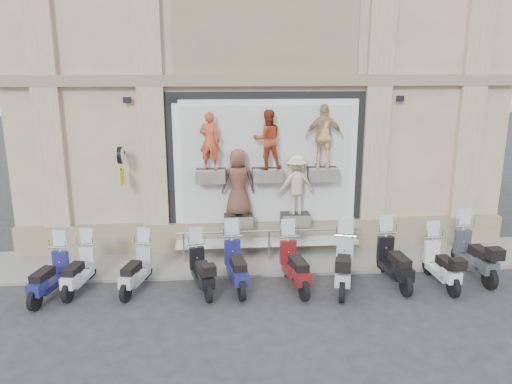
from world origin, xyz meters
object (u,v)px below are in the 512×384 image
Objects in this scene: scooter_c at (136,263)px; scooter_e at (236,257)px; guard_rail at (269,246)px; scooter_g at (344,257)px; scooter_f at (295,258)px; scooter_i at (442,257)px; scooter_h at (395,254)px; clock_sign_bracket at (121,161)px; scooter_a at (48,268)px; scooter_j at (475,247)px; scooter_d at (202,263)px; scooter_b at (78,263)px.

scooter_e is (2.38, -0.05, 0.08)m from scooter_c.
scooter_g is at bearing -48.17° from guard_rail.
scooter_i is at bearing -10.73° from scooter_f.
scooter_e is at bearing 166.20° from scooter_f.
scooter_h is 1.08× the size of scooter_i.
scooter_g reaches higher than scooter_i.
scooter_c is 2.39m from scooter_e.
scooter_g is 1.10× the size of scooter_i.
guard_rail is 2.95× the size of scooter_c.
guard_rail is at bearing -6.84° from clock_sign_bracket.
scooter_g is (2.56, -0.27, 0.03)m from scooter_e.
scooter_j is at bearing 14.66° from scooter_a.
scooter_f reaches higher than scooter_c.
scooter_d is at bearing -166.22° from scooter_g.
scooter_c is at bearing -73.98° from clock_sign_bracket.
scooter_b is 0.89× the size of scooter_f.
scooter_d is (-1.78, -1.64, 0.24)m from guard_rail.
scooter_h is (6.26, -0.14, 0.09)m from scooter_c.
scooter_a reaches higher than scooter_d.
scooter_i is at bearing -24.05° from guard_rail.
scooter_g is (5.50, -2.26, -2.00)m from clock_sign_bracket.
clock_sign_bracket is (-3.90, 0.47, 2.34)m from guard_rail.
scooter_j is at bearing 2.40° from scooter_h.
scooter_f is at bearing -26.05° from clock_sign_bracket.
scooter_e is 0.96× the size of scooter_j.
scooter_g reaches higher than scooter_a.
scooter_c is at bearing 19.66° from scooter_a.
scooter_g is (6.88, -0.09, 0.09)m from scooter_a.
scooter_e reaches higher than scooter_i.
scooter_d is 3.39m from scooter_g.
scooter_d is 6.86m from scooter_j.
guard_rail is 2.98× the size of scooter_b.
scooter_f is (0.45, -1.66, 0.31)m from guard_rail.
scooter_c is 8.42m from scooter_j.
clock_sign_bracket is 0.59× the size of scooter_d.
scooter_g is (1.16, -0.14, 0.03)m from scooter_f.
guard_rail is 5.55m from scooter_a.
scooter_c is at bearing 174.99° from scooter_h.
scooter_b is 2.92m from scooter_d.
clock_sign_bracket is 3.65m from scooter_d.
scooter_i reaches higher than guard_rail.
scooter_j is at bearing 10.34° from scooter_b.
scooter_j is at bearing 19.53° from scooter_i.
clock_sign_bracket is 6.28m from scooter_g.
clock_sign_bracket reaches higher than scooter_j.
scooter_b is at bearing 41.24° from scooter_a.
scooter_b is 0.94× the size of scooter_i.
scooter_j reaches higher than scooter_h.
scooter_c reaches higher than scooter_b.
scooter_e reaches higher than guard_rail.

